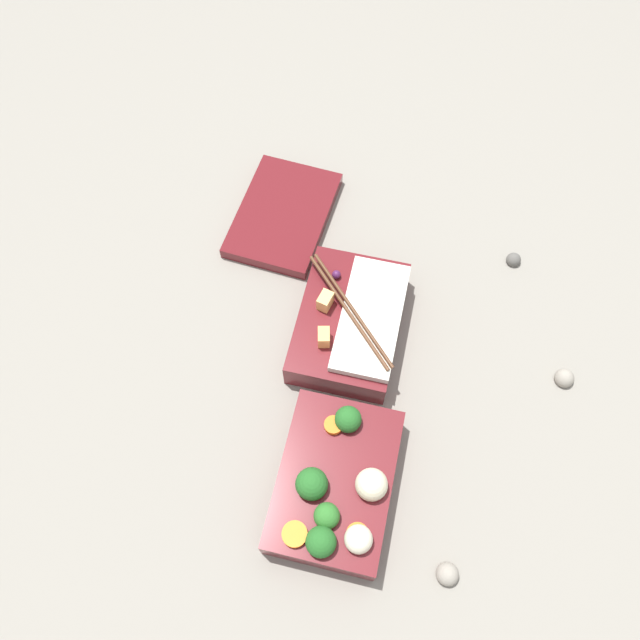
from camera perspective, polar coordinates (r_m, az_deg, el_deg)
name	(u,v)px	position (r m, az deg, el deg)	size (l,w,h in m)	color
ground_plane	(352,405)	(0.85, 2.98, -7.79)	(3.00, 3.00, 0.00)	gray
bento_tray_vegetable	(334,483)	(0.79, 1.31, -14.71)	(0.20, 0.14, 0.08)	maroon
bento_tray_rice	(351,322)	(0.87, 2.85, -0.17)	(0.20, 0.15, 0.07)	maroon
bento_lid	(283,215)	(0.99, -3.36, 9.58)	(0.20, 0.14, 0.02)	maroon
pebble_0	(447,574)	(0.82, 11.56, -21.80)	(0.03, 0.03, 0.03)	gray
pebble_1	(513,260)	(0.99, 17.27, 5.28)	(0.02, 0.02, 0.02)	#595651
pebble_2	(564,378)	(0.92, 21.43, -4.97)	(0.03, 0.03, 0.03)	gray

